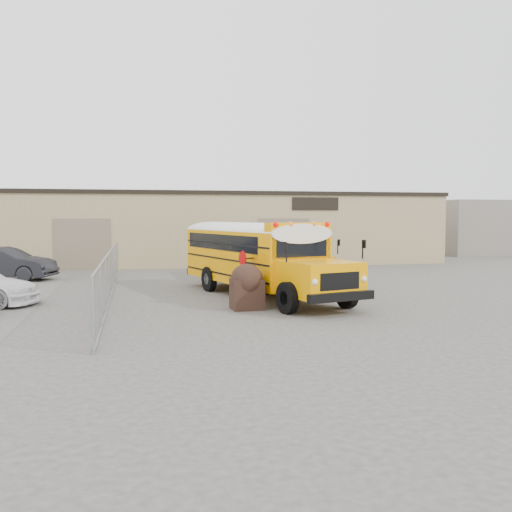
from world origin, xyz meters
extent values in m
plane|color=#44413E|center=(0.00, 0.00, 0.00)|extent=(120.00, 120.00, 0.00)
cube|color=#947E5B|center=(0.00, 20.00, 2.25)|extent=(30.00, 10.00, 4.50)
cube|color=black|center=(0.00, 20.00, 4.55)|extent=(30.20, 10.20, 0.25)
cube|color=black|center=(6.00, 14.98, 3.90)|extent=(3.00, 0.08, 0.80)
cube|color=#7F6D5A|center=(-8.00, 14.98, 1.50)|extent=(3.20, 0.08, 3.00)
cube|color=#7F6D5A|center=(4.00, 14.98, 1.50)|extent=(3.20, 0.08, 3.00)
cylinder|color=gray|center=(-6.00, -6.00, 0.90)|extent=(0.07, 0.07, 1.80)
cylinder|color=gray|center=(-6.00, -3.00, 0.90)|extent=(0.07, 0.07, 1.80)
cylinder|color=gray|center=(-6.00, 0.00, 0.90)|extent=(0.07, 0.07, 1.80)
cylinder|color=gray|center=(-6.00, 3.00, 0.90)|extent=(0.07, 0.07, 1.80)
cylinder|color=gray|center=(-6.00, 6.00, 0.90)|extent=(0.07, 0.07, 1.80)
cylinder|color=gray|center=(-6.00, 9.00, 0.90)|extent=(0.07, 0.07, 1.80)
cylinder|color=gray|center=(-6.00, 12.00, 0.90)|extent=(0.07, 0.07, 1.80)
cylinder|color=gray|center=(-6.00, 3.00, 1.78)|extent=(0.05, 18.00, 0.05)
cylinder|color=gray|center=(-6.00, 3.00, 0.05)|extent=(0.05, 18.00, 0.05)
cube|color=gray|center=(-6.00, 3.00, 0.90)|extent=(0.02, 18.00, 1.70)
cube|color=gray|center=(24.00, 24.00, 2.20)|extent=(10.00, 8.00, 4.40)
cube|color=#FF9F00|center=(-2.16, 8.91, 1.53)|extent=(4.49, 7.92, 2.03)
cube|color=#FF9F00|center=(-0.81, 4.25, 1.08)|extent=(2.70, 2.70, 1.14)
cube|color=black|center=(-1.12, 5.31, 2.10)|extent=(1.97, 0.63, 0.74)
cube|color=white|center=(-2.16, 8.91, 2.69)|extent=(4.51, 8.00, 0.40)
cube|color=#FF9F00|center=(-1.18, 5.53, 2.72)|extent=(2.47, 1.16, 0.36)
sphere|color=#E50705|center=(-2.11, 5.02, 2.84)|extent=(0.20, 0.20, 0.20)
sphere|color=#E50705|center=(-0.12, 5.60, 2.84)|extent=(0.20, 0.20, 0.20)
sphere|color=orange|center=(-1.57, 5.18, 2.84)|extent=(0.20, 0.20, 0.20)
sphere|color=orange|center=(-0.67, 5.44, 2.84)|extent=(0.20, 0.20, 0.20)
cube|color=black|center=(-0.48, 3.12, 0.63)|extent=(2.39, 0.89, 0.28)
cube|color=black|center=(-3.23, 12.58, 0.63)|extent=(2.39, 0.87, 0.28)
cube|color=black|center=(-2.16, 8.91, 1.46)|extent=(4.48, 7.79, 0.06)
cube|color=black|center=(-2.25, 9.19, 2.10)|extent=(4.18, 6.79, 0.61)
cylinder|color=black|center=(-1.97, 4.02, 0.52)|extent=(0.55, 1.07, 1.03)
cylinder|color=black|center=(0.30, 4.68, 0.52)|extent=(0.55, 1.07, 1.03)
cylinder|color=black|center=(-3.72, 10.02, 0.52)|extent=(0.55, 1.07, 1.03)
cylinder|color=black|center=(-1.45, 10.68, 0.52)|extent=(0.55, 1.07, 1.03)
cylinder|color=#BF0505|center=(-3.06, 5.96, 1.65)|extent=(0.18, 0.54, 0.55)
cube|color=orange|center=(1.06, 12.87, 1.44)|extent=(2.64, 7.18, 1.91)
cube|color=orange|center=(1.26, 8.31, 1.02)|extent=(2.14, 2.14, 1.07)
cube|color=black|center=(1.21, 9.35, 1.98)|extent=(1.91, 0.14, 0.70)
cube|color=white|center=(1.06, 12.87, 2.54)|extent=(2.64, 7.26, 0.37)
cube|color=orange|center=(1.20, 9.56, 2.56)|extent=(2.30, 0.56, 0.34)
sphere|color=#E50705|center=(0.23, 9.31, 2.68)|extent=(0.19, 0.19, 0.19)
sphere|color=#E50705|center=(2.19, 9.39, 2.68)|extent=(0.19, 0.19, 0.19)
sphere|color=orange|center=(0.77, 9.33, 2.68)|extent=(0.19, 0.19, 0.19)
sphere|color=orange|center=(1.65, 9.37, 2.68)|extent=(0.19, 0.19, 0.19)
cube|color=black|center=(1.30, 7.21, 0.60)|extent=(2.29, 0.30, 0.26)
cube|color=black|center=(0.90, 16.47, 0.60)|extent=(2.29, 0.29, 0.26)
cube|color=black|center=(1.06, 12.87, 1.37)|extent=(2.67, 7.04, 0.06)
cube|color=black|center=(1.05, 13.15, 1.98)|extent=(2.62, 6.06, 0.58)
cylinder|color=black|center=(0.14, 8.36, 0.48)|extent=(0.30, 0.98, 0.97)
cylinder|color=black|center=(2.36, 8.46, 0.48)|extent=(0.30, 0.98, 0.97)
cylinder|color=black|center=(-0.11, 14.24, 0.48)|extent=(0.30, 0.98, 0.97)
cylinder|color=black|center=(2.11, 14.34, 0.48)|extent=(0.30, 0.98, 0.97)
cylinder|color=#BF0505|center=(-0.42, 10.38, 1.56)|extent=(0.05, 0.52, 0.52)
cube|color=black|center=(-1.40, -0.53, 0.51)|extent=(1.07, 0.97, 1.02)
sphere|color=black|center=(-1.40, -0.53, 0.97)|extent=(1.13, 1.13, 1.13)
imported|color=black|center=(-11.35, 10.60, 0.80)|extent=(5.16, 2.99, 1.61)
camera|label=1|loc=(-5.04, -19.16, 3.12)|focal=40.00mm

